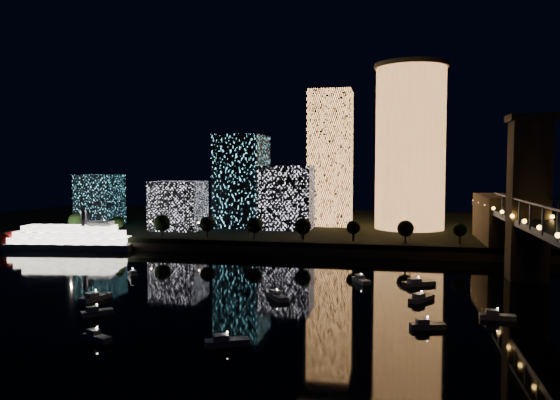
{
  "coord_description": "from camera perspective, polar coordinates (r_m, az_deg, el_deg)",
  "views": [
    {
      "loc": [
        24.06,
        -125.9,
        34.88
      ],
      "look_at": [
        -12.63,
        55.0,
        23.02
      ],
      "focal_mm": 35.0,
      "sensor_mm": 36.0,
      "label": 1
    }
  ],
  "objects": [
    {
      "name": "midrise_blocks",
      "position": [
        264.55,
        -6.18,
        0.92
      ],
      "size": [
        114.6,
        45.92,
        44.37
      ],
      "color": "silver",
      "rests_on": "far_bank"
    },
    {
      "name": "tower_cylindrical",
      "position": [
        262.64,
        13.45,
        5.44
      ],
      "size": [
        34.0,
        34.0,
        76.6
      ],
      "color": "#FFA151",
      "rests_on": "far_bank"
    },
    {
      "name": "street_lamps",
      "position": [
        228.9,
        -3.31,
        -2.82
      ],
      "size": [
        132.7,
        0.7,
        5.65
      ],
      "color": "black",
      "rests_on": "far_bank"
    },
    {
      "name": "far_bank",
      "position": [
        288.73,
        6.62,
        -2.79
      ],
      "size": [
        420.0,
        160.0,
        5.0
      ],
      "primitive_type": "cube",
      "color": "black",
      "rests_on": "ground"
    },
    {
      "name": "motorboats",
      "position": [
        139.11,
        1.22,
        -10.5
      ],
      "size": [
        109.46,
        71.14,
        2.78
      ],
      "color": "silver",
      "rests_on": "ground"
    },
    {
      "name": "ground",
      "position": [
        132.84,
        0.64,
        -11.55
      ],
      "size": [
        520.0,
        520.0,
        0.0
      ],
      "primitive_type": "plane",
      "color": "black",
      "rests_on": "ground"
    },
    {
      "name": "tower_rectangular",
      "position": [
        272.75,
        5.29,
        4.37
      ],
      "size": [
        20.9,
        20.9,
        66.5
      ],
      "primitive_type": "cube",
      "color": "#FFA151",
      "rests_on": "far_bank"
    },
    {
      "name": "riverboat",
      "position": [
        243.74,
        -21.61,
        -3.77
      ],
      "size": [
        57.63,
        19.24,
        17.05
      ],
      "color": "silver",
      "rests_on": "ground"
    },
    {
      "name": "seawall",
      "position": [
        211.93,
        4.83,
        -5.4
      ],
      "size": [
        420.0,
        6.0,
        3.0
      ],
      "primitive_type": "cube",
      "color": "#6B5E4C",
      "rests_on": "ground"
    },
    {
      "name": "esplanade_trees",
      "position": [
        223.49,
        -4.18,
        -2.6
      ],
      "size": [
        166.04,
        6.89,
        8.95
      ],
      "color": "black",
      "rests_on": "far_bank"
    }
  ]
}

